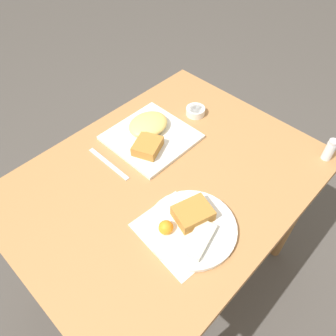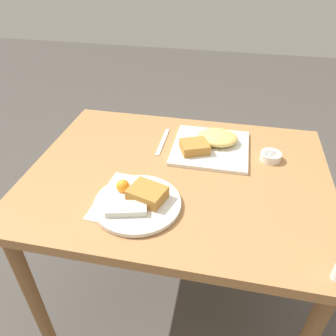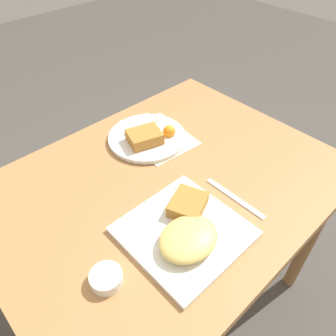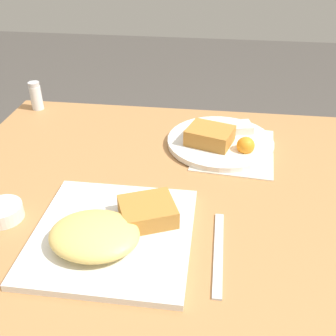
{
  "view_description": "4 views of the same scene",
  "coord_description": "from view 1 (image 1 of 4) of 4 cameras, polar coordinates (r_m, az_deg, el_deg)",
  "views": [
    {
      "loc": [
        0.51,
        0.5,
        1.61
      ],
      "look_at": [
        -0.01,
        0.0,
        0.79
      ],
      "focal_mm": 35.0,
      "sensor_mm": 36.0,
      "label": 1
    },
    {
      "loc": [
        -0.15,
        0.92,
        1.44
      ],
      "look_at": [
        0.03,
        0.03,
        0.78
      ],
      "focal_mm": 35.0,
      "sensor_mm": 36.0,
      "label": 2
    },
    {
      "loc": [
        -0.48,
        -0.52,
        1.45
      ],
      "look_at": [
        0.01,
        -0.0,
        0.79
      ],
      "focal_mm": 35.0,
      "sensor_mm": 36.0,
      "label": 3
    },
    {
      "loc": [
        0.07,
        -0.7,
        1.25
      ],
      "look_at": [
        -0.02,
        0.02,
        0.78
      ],
      "focal_mm": 42.0,
      "sensor_mm": 36.0,
      "label": 4
    }
  ],
  "objects": [
    {
      "name": "menu_card",
      "position": [
        0.99,
        1.81,
        -11.22
      ],
      "size": [
        0.21,
        0.26,
        0.0
      ],
      "rotation": [
        0.0,
        0.0,
        -0.09
      ],
      "color": "beige",
      "rests_on": "dining_table"
    },
    {
      "name": "plate_square_near",
      "position": [
        1.24,
        -3.24,
        6.04
      ],
      "size": [
        0.29,
        0.29,
        0.06
      ],
      "color": "white",
      "rests_on": "dining_table"
    },
    {
      "name": "sauce_ramekin",
      "position": [
        1.35,
        4.81,
        9.88
      ],
      "size": [
        0.08,
        0.08,
        0.03
      ],
      "color": "white",
      "rests_on": "dining_table"
    },
    {
      "name": "salt_shaker",
      "position": [
        1.28,
        26.27,
        2.71
      ],
      "size": [
        0.03,
        0.03,
        0.08
      ],
      "color": "white",
      "rests_on": "dining_table"
    },
    {
      "name": "dining_table",
      "position": [
        1.19,
        -0.33,
        -4.3
      ],
      "size": [
        1.06,
        0.81,
        0.74
      ],
      "color": "#B27A47",
      "rests_on": "ground_plane"
    },
    {
      "name": "plate_oval_far",
      "position": [
        0.99,
        4.06,
        -9.93
      ],
      "size": [
        0.27,
        0.27,
        0.05
      ],
      "color": "white",
      "rests_on": "menu_card"
    },
    {
      "name": "butter_knife",
      "position": [
        1.17,
        -10.31,
        0.74
      ],
      "size": [
        0.02,
        0.21,
        0.0
      ],
      "rotation": [
        0.0,
        0.0,
        1.57
      ],
      "color": "silver",
      "rests_on": "dining_table"
    },
    {
      "name": "ground_plane",
      "position": [
        1.76,
        -0.23,
        -17.18
      ],
      "size": [
        8.0,
        8.0,
        0.0
      ],
      "primitive_type": "plane",
      "color": "#4C4742"
    }
  ]
}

